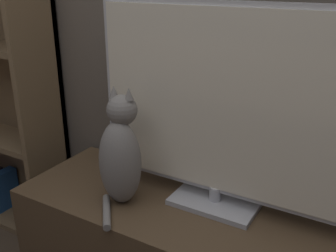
% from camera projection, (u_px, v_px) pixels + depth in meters
% --- Properties ---
extents(tv, '(0.98, 0.20, 0.75)m').
position_uv_depth(tv, '(220.00, 110.00, 1.37)').
color(tv, '#B7B7BC').
rests_on(tv, tv_stand).
extents(cat, '(0.18, 0.28, 0.45)m').
position_uv_depth(cat, '(121.00, 155.00, 1.47)').
color(cat, gray).
rests_on(cat, tv_stand).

